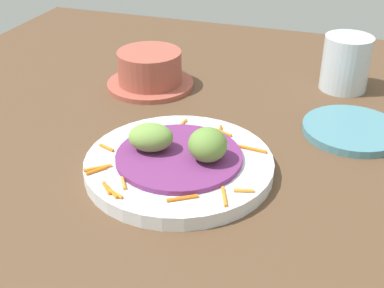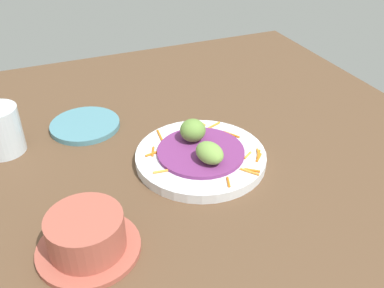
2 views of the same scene
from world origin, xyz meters
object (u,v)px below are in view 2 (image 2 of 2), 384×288
Objects in this scene: main_plate at (201,157)px; guac_scoop_left at (210,153)px; side_plate_small at (85,125)px; terracotta_bowl at (87,236)px; guac_scoop_center at (193,130)px; water_glass at (0,130)px.

main_plate is 4.23× the size of guac_scoop_left.
side_plate_small is 0.96× the size of terracotta_bowl.
terracotta_bowl reaches higher than main_plate.
side_plate_small is 33.62cm from terracotta_bowl.
main_plate is at bearing 0.15° from guac_scoop_center.
water_glass is at bearing -112.66° from guac_scoop_center.
water_glass is (2.59, -15.33, 3.89)cm from side_plate_small.
main_plate is at bearing 120.54° from terracotta_bowl.
guac_scoop_center reaches higher than guac_scoop_left.
main_plate is 4.96× the size of guac_scoop_center.
side_plate_small is (-16.02, -16.85, -3.93)cm from guac_scoop_center.
side_plate_small is (-19.65, -16.86, -0.35)cm from main_plate.
main_plate is 2.62× the size of water_glass.
water_glass is (-20.68, -32.20, 0.28)cm from guac_scoop_left.
guac_scoop_left is 24.75cm from terracotta_bowl.
guac_scoop_center is (-7.25, -0.02, 0.32)cm from guac_scoop_left.
guac_scoop_left reaches higher than main_plate.
main_plate is 1.61× the size of terracotta_bowl.
water_glass is at bearing -80.40° from side_plate_small.
guac_scoop_center is at bearing 126.88° from terracotta_bowl.
terracotta_bowl is at bearing 17.33° from water_glass.
main_plate is 5.09cm from guac_scoop_center.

